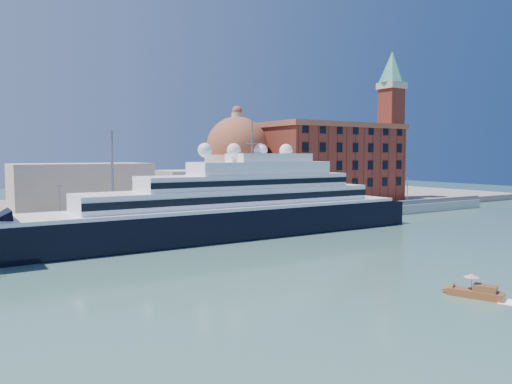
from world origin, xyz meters
TOP-DOWN VIEW (x-y plane):
  - ground at (0.00, 0.00)m, footprint 400.00×400.00m
  - quay at (0.00, 34.00)m, footprint 180.00×10.00m
  - land at (0.00, 75.00)m, footprint 260.00×72.00m
  - quay_fence at (0.00, 29.50)m, footprint 180.00×0.10m
  - superyacht at (-3.77, 23.00)m, footprint 91.66×12.71m
  - water_taxi at (2.74, -28.26)m, footprint 4.01×6.09m
  - warehouse at (52.00, 52.00)m, footprint 43.00×19.00m
  - campanile at (76.00, 52.00)m, footprint 8.40×8.40m
  - church at (6.39, 57.72)m, footprint 66.00×18.00m
  - lamp_posts at (-12.67, 32.27)m, footprint 120.80×2.40m

SIDE VIEW (x-z plane):
  - ground at x=0.00m, z-range 0.00..0.00m
  - water_taxi at x=2.74m, z-range -0.72..2.04m
  - land at x=0.00m, z-range 0.00..2.00m
  - quay at x=0.00m, z-range 0.00..2.50m
  - quay_fence at x=0.00m, z-range 2.50..3.70m
  - superyacht at x=-3.77m, z-range -8.97..18.42m
  - lamp_posts at x=-12.67m, z-range 0.84..18.84m
  - church at x=6.39m, z-range -1.84..23.66m
  - warehouse at x=52.00m, z-range 2.16..25.41m
  - campanile at x=76.00m, z-range 5.26..52.26m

